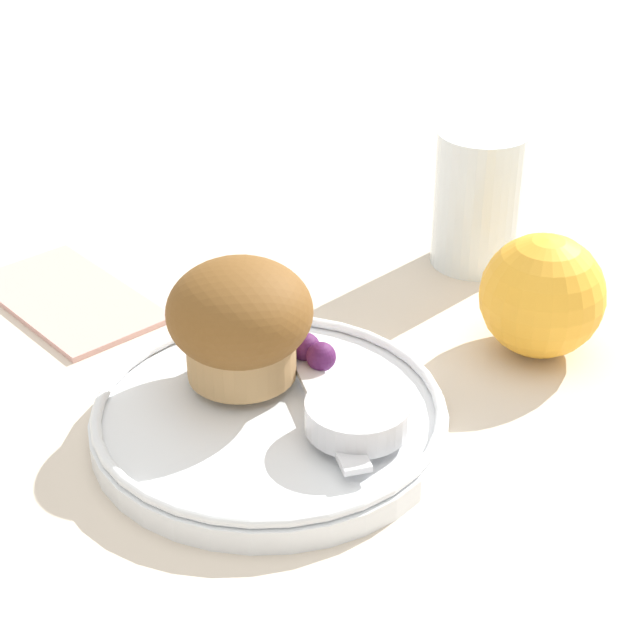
% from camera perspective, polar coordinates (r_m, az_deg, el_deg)
% --- Properties ---
extents(ground_plane, '(3.00, 3.00, 0.00)m').
position_cam_1_polar(ground_plane, '(0.61, -3.02, -5.74)').
color(ground_plane, beige).
extents(plate, '(0.20, 0.20, 0.02)m').
position_cam_1_polar(plate, '(0.59, -2.97, -5.35)').
color(plate, white).
rests_on(plate, ground_plane).
extents(muffin, '(0.08, 0.08, 0.07)m').
position_cam_1_polar(muffin, '(0.60, -4.29, -0.06)').
color(muffin, tan).
rests_on(muffin, plate).
extents(cream_ramekin, '(0.06, 0.06, 0.02)m').
position_cam_1_polar(cream_ramekin, '(0.57, 2.02, -5.00)').
color(cream_ramekin, silver).
rests_on(cream_ramekin, plate).
extents(berry_pair, '(0.03, 0.02, 0.02)m').
position_cam_1_polar(berry_pair, '(0.62, -0.28, -1.76)').
color(berry_pair, '#4C194C').
rests_on(berry_pair, plate).
extents(butter_knife, '(0.16, 0.09, 0.00)m').
position_cam_1_polar(butter_knife, '(0.61, -0.38, -3.10)').
color(butter_knife, silver).
rests_on(butter_knife, plate).
extents(orange_fruit, '(0.08, 0.08, 0.08)m').
position_cam_1_polar(orange_fruit, '(0.67, 11.76, 1.28)').
color(orange_fruit, '#F4A82D').
rests_on(orange_fruit, ground_plane).
extents(juice_glass, '(0.06, 0.06, 0.10)m').
position_cam_1_polar(juice_glass, '(0.76, 8.44, 6.41)').
color(juice_glass, silver).
rests_on(juice_glass, ground_plane).
extents(folded_napkin, '(0.14, 0.08, 0.01)m').
position_cam_1_polar(folded_napkin, '(0.74, -13.24, 1.23)').
color(folded_napkin, '#D19E93').
rests_on(folded_napkin, ground_plane).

